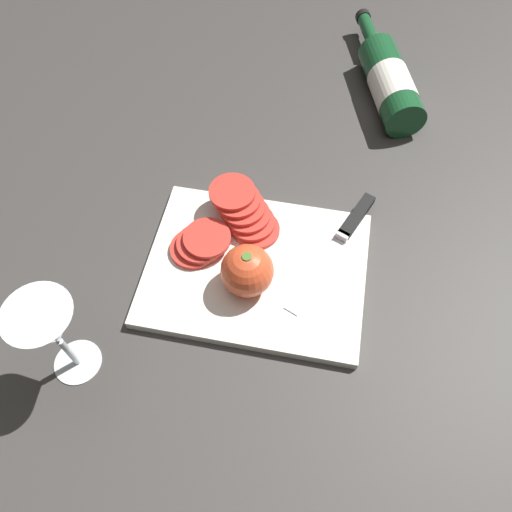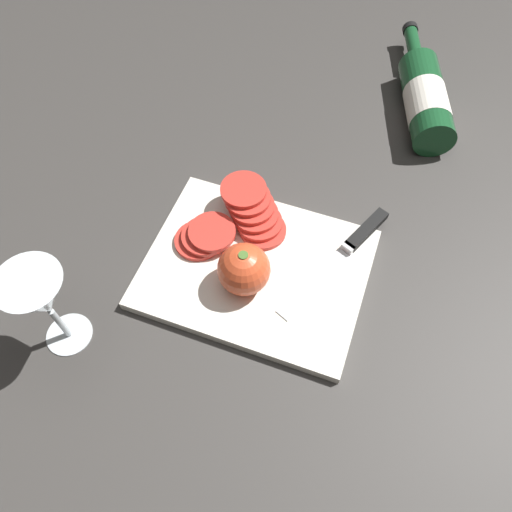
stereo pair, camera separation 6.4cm
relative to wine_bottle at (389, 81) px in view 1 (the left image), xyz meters
The scene contains 8 objects.
ground_plane 0.51m from the wine_bottle, 70.76° to the left, with size 3.00×3.00×0.00m, color #383533.
cutting_board 0.49m from the wine_bottle, 68.19° to the left, with size 0.35×0.27×0.02m.
wine_bottle is the anchor object (origin of this frame).
wine_glass 0.78m from the wine_bottle, 58.06° to the left, with size 0.09×0.09×0.17m.
whole_tomato 0.53m from the wine_bottle, 68.86° to the left, with size 0.08×0.08×0.08m.
knife 0.37m from the wine_bottle, 82.67° to the left, with size 0.12×0.25×0.01m.
tomato_slice_stack_near 0.52m from the wine_bottle, 57.78° to the left, with size 0.10×0.09×0.02m.
tomato_slice_stack_far 0.43m from the wine_bottle, 59.57° to the left, with size 0.12×0.11×0.05m.
Camera 1 is at (-0.06, 0.37, 0.70)m, focal length 35.00 mm.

